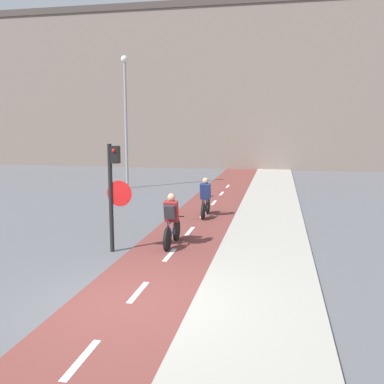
% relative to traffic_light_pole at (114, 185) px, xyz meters
% --- Properties ---
extents(ground_plane, '(120.00, 120.00, 0.00)m').
position_rel_traffic_light_pole_xyz_m(ground_plane, '(1.48, -3.06, -1.76)').
color(ground_plane, '#5B5B60').
extents(bike_lane, '(2.29, 60.00, 0.02)m').
position_rel_traffic_light_pole_xyz_m(bike_lane, '(1.48, -3.05, -1.75)').
color(bike_lane, brown).
rests_on(bike_lane, ground_plane).
extents(sidewalk_strip, '(2.40, 60.00, 0.05)m').
position_rel_traffic_light_pole_xyz_m(sidewalk_strip, '(3.83, -3.06, -1.73)').
color(sidewalk_strip, '#A8A399').
rests_on(sidewalk_strip, ground_plane).
extents(building_row_background, '(60.00, 5.20, 12.24)m').
position_rel_traffic_light_pole_xyz_m(building_row_background, '(1.48, 24.19, 4.37)').
color(building_row_background, slate).
rests_on(building_row_background, ground_plane).
extents(traffic_light_pole, '(0.67, 0.25, 2.81)m').
position_rel_traffic_light_pole_xyz_m(traffic_light_pole, '(0.00, 0.00, 0.00)').
color(traffic_light_pole, black).
rests_on(traffic_light_pole, ground_plane).
extents(street_lamp_far, '(0.36, 0.36, 6.73)m').
position_rel_traffic_light_pole_xyz_m(street_lamp_far, '(-3.63, 10.90, 2.36)').
color(street_lamp_far, gray).
rests_on(street_lamp_far, ground_plane).
extents(cyclist_near, '(0.46, 1.68, 1.46)m').
position_rel_traffic_light_pole_xyz_m(cyclist_near, '(1.32, 0.80, -1.05)').
color(cyclist_near, black).
rests_on(cyclist_near, ground_plane).
extents(cyclist_far, '(0.46, 1.61, 1.43)m').
position_rel_traffic_light_pole_xyz_m(cyclist_far, '(1.59, 4.68, -1.10)').
color(cyclist_far, black).
rests_on(cyclist_far, ground_plane).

